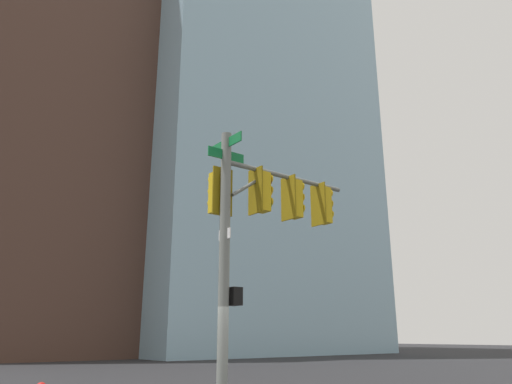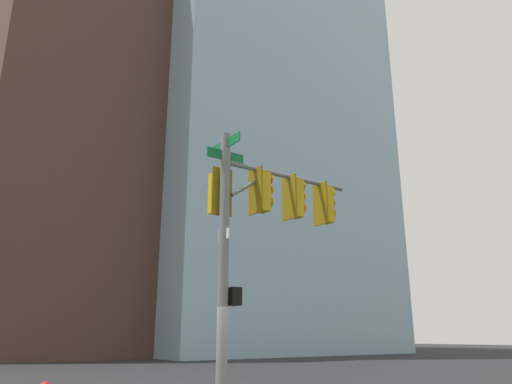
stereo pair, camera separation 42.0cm
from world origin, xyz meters
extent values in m
cylinder|color=slate|center=(0.32, 0.29, 3.29)|extent=(0.24, 0.24, 6.59)
cylinder|color=slate|center=(2.25, 0.26, 5.87)|extent=(3.87, 0.20, 0.12)
cylinder|color=slate|center=(1.02, 0.28, 5.42)|extent=(1.04, 0.10, 0.75)
cube|color=#0F6B33|center=(0.32, 0.29, 6.34)|extent=(0.05, 1.23, 0.24)
cube|color=#0F6B33|center=(0.32, 0.29, 6.04)|extent=(1.01, 0.05, 0.24)
cube|color=white|center=(0.32, 0.29, 4.11)|extent=(0.04, 0.45, 0.24)
cube|color=gold|center=(1.40, 0.27, 5.31)|extent=(0.35, 0.35, 1.00)
cube|color=#7D640C|center=(1.21, 0.28, 5.31)|extent=(0.05, 0.54, 1.16)
sphere|color=#470A07|center=(1.60, 0.27, 5.61)|extent=(0.20, 0.20, 0.20)
cylinder|color=gold|center=(1.67, 0.27, 5.70)|extent=(0.04, 0.23, 0.23)
sphere|color=#F29E0C|center=(1.60, 0.27, 5.31)|extent=(0.20, 0.20, 0.20)
cylinder|color=gold|center=(1.67, 0.27, 5.40)|extent=(0.04, 0.23, 0.23)
sphere|color=#0A3819|center=(1.60, 0.27, 5.01)|extent=(0.20, 0.20, 0.20)
cylinder|color=gold|center=(1.67, 0.27, 5.10)|extent=(0.04, 0.23, 0.23)
cube|color=gold|center=(2.47, 0.25, 5.31)|extent=(0.35, 0.35, 1.00)
cube|color=#7D640C|center=(2.28, 0.26, 5.31)|extent=(0.05, 0.54, 1.16)
sphere|color=#470A07|center=(2.67, 0.25, 5.61)|extent=(0.20, 0.20, 0.20)
cylinder|color=gold|center=(2.74, 0.25, 5.70)|extent=(0.04, 0.23, 0.23)
sphere|color=#F29E0C|center=(2.67, 0.25, 5.31)|extent=(0.20, 0.20, 0.20)
cylinder|color=gold|center=(2.74, 0.25, 5.40)|extent=(0.04, 0.23, 0.23)
sphere|color=#0A3819|center=(2.67, 0.25, 5.01)|extent=(0.20, 0.20, 0.20)
cylinder|color=gold|center=(2.74, 0.25, 5.10)|extent=(0.04, 0.23, 0.23)
cube|color=gold|center=(3.54, 0.23, 5.31)|extent=(0.35, 0.35, 1.00)
cube|color=#7D640C|center=(3.35, 0.23, 5.31)|extent=(0.05, 0.54, 1.16)
sphere|color=red|center=(3.75, 0.23, 5.61)|extent=(0.20, 0.20, 0.20)
cylinder|color=gold|center=(3.81, 0.23, 5.70)|extent=(0.04, 0.23, 0.23)
sphere|color=#4C330A|center=(3.75, 0.23, 5.31)|extent=(0.20, 0.20, 0.20)
cylinder|color=gold|center=(3.81, 0.23, 5.40)|extent=(0.04, 0.23, 0.23)
sphere|color=#0A3819|center=(3.75, 0.23, 5.01)|extent=(0.20, 0.20, 0.20)
cylinder|color=gold|center=(3.81, 0.23, 5.10)|extent=(0.04, 0.23, 0.23)
cube|color=gold|center=(0.33, 0.62, 5.17)|extent=(0.35, 0.35, 1.00)
cube|color=#7D640C|center=(0.32, 0.43, 5.17)|extent=(0.54, 0.05, 1.16)
sphere|color=#470A07|center=(0.33, 0.82, 5.47)|extent=(0.20, 0.20, 0.20)
cylinder|color=gold|center=(0.33, 0.89, 5.56)|extent=(0.23, 0.04, 0.23)
sphere|color=#F29E0C|center=(0.33, 0.82, 5.17)|extent=(0.20, 0.20, 0.20)
cylinder|color=gold|center=(0.33, 0.89, 5.26)|extent=(0.23, 0.04, 0.23)
sphere|color=#0A3819|center=(0.33, 0.82, 4.87)|extent=(0.20, 0.20, 0.20)
cylinder|color=gold|center=(0.33, 0.89, 4.96)|extent=(0.23, 0.04, 0.23)
cube|color=black|center=(0.59, 0.29, 2.73)|extent=(0.26, 0.36, 0.40)
cube|color=#EA5914|center=(0.73, 0.29, 2.73)|extent=(0.02, 0.25, 0.28)
cube|color=#4C3328|center=(10.80, 41.75, 24.39)|extent=(24.26, 21.20, 48.78)
cube|color=brown|center=(20.65, 48.89, 19.96)|extent=(22.18, 17.17, 39.92)
cube|color=#8CB2C6|center=(28.03, 42.50, 32.04)|extent=(29.51, 32.10, 64.08)
cube|color=#845B47|center=(27.66, 52.80, 23.05)|extent=(23.19, 14.16, 46.09)
camera|label=1|loc=(-5.95, -8.71, 1.89)|focal=34.26mm
camera|label=2|loc=(-5.62, -8.96, 1.89)|focal=34.26mm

